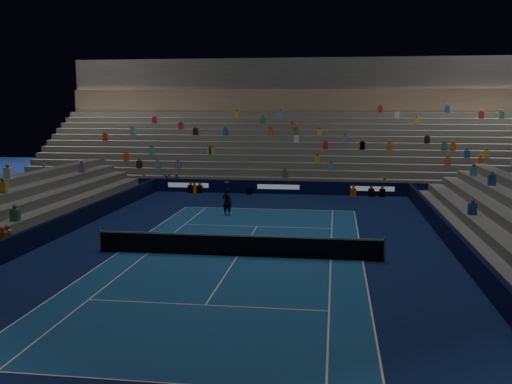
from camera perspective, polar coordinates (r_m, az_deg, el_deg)
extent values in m
plane|color=#0B1845|center=(25.69, -1.84, -6.40)|extent=(90.00, 90.00, 0.00)
cube|color=navy|center=(25.69, -1.84, -6.39)|extent=(10.97, 23.77, 0.01)
cube|color=black|center=(43.60, 2.25, 0.47)|extent=(44.00, 0.25, 1.00)
cube|color=black|center=(25.81, 20.01, -5.71)|extent=(0.25, 37.00, 1.00)
cube|color=black|center=(28.79, -21.30, -4.32)|extent=(0.25, 37.00, 1.00)
cube|color=slate|center=(44.62, 2.37, 0.33)|extent=(44.00, 1.00, 0.50)
cube|color=slate|center=(45.57, 2.50, 0.82)|extent=(44.00, 1.00, 1.00)
cube|color=slate|center=(46.52, 2.61, 1.29)|extent=(44.00, 1.00, 1.50)
cube|color=slate|center=(47.48, 2.73, 1.74)|extent=(44.00, 1.00, 2.00)
cube|color=slate|center=(48.44, 2.84, 2.18)|extent=(44.00, 1.00, 2.50)
cube|color=slate|center=(49.40, 2.94, 2.59)|extent=(44.00, 1.00, 3.00)
cube|color=slate|center=(50.37, 3.04, 2.99)|extent=(44.00, 1.00, 3.50)
cube|color=slate|center=(51.34, 3.14, 3.38)|extent=(44.00, 1.00, 4.00)
cube|color=slate|center=(52.31, 3.23, 3.75)|extent=(44.00, 1.00, 4.50)
cube|color=slate|center=(53.28, 3.32, 4.10)|extent=(44.00, 1.00, 5.00)
cube|color=slate|center=(54.26, 3.41, 4.45)|extent=(44.00, 1.00, 5.50)
cube|color=slate|center=(55.24, 3.49, 4.78)|extent=(44.00, 1.00, 6.00)
cube|color=#93765A|center=(56.22, 3.62, 9.03)|extent=(44.00, 0.60, 2.20)
cube|color=#4B4B48|center=(57.69, 3.75, 11.60)|extent=(44.00, 2.40, 3.00)
cube|color=slate|center=(26.05, 21.72, -6.24)|extent=(1.00, 37.00, 0.50)
cube|color=slate|center=(26.25, 23.87, -5.69)|extent=(1.00, 37.00, 1.00)
cube|color=slate|center=(29.24, -22.65, -4.71)|extent=(1.00, 37.00, 0.50)
cylinder|color=#B2B2B7|center=(27.34, -15.23, -4.59)|extent=(0.10, 0.10, 1.10)
cylinder|color=#B2B2B7|center=(25.30, 12.66, -5.56)|extent=(0.10, 0.10, 1.10)
cube|color=black|center=(25.57, -1.85, -5.42)|extent=(12.80, 0.03, 0.90)
cube|color=white|center=(25.46, -1.85, -4.35)|extent=(12.80, 0.04, 0.08)
imported|color=black|center=(35.01, -2.90, -0.98)|extent=(0.68, 0.52, 1.67)
cube|color=black|center=(43.43, -0.67, 0.15)|extent=(0.43, 0.52, 0.56)
cylinder|color=black|center=(42.99, -0.75, 0.29)|extent=(0.17, 0.35, 0.16)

